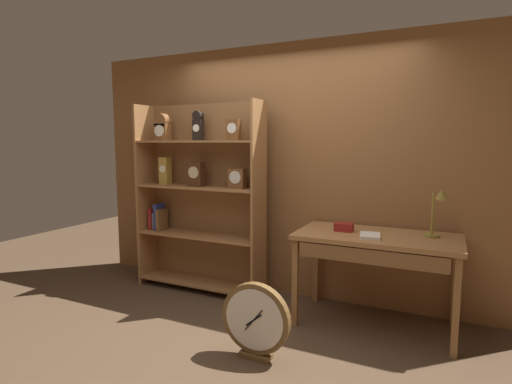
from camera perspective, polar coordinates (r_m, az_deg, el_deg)
The scene contains 8 objects.
ground_plane at distance 3.36m, azimuth -4.03°, elevation -21.37°, with size 10.00×10.00×0.00m, color #4C3826.
back_wood_panel at distance 4.20m, azimuth 5.01°, elevation 2.92°, with size 4.80×0.05×2.60m, color brown.
bookshelf at distance 4.38m, azimuth -8.18°, elevation -0.47°, with size 1.44×0.33×2.01m.
workbench at distance 3.63m, azimuth 16.64°, elevation -7.25°, with size 1.36×0.71×0.81m.
desk_lamp at distance 3.63m, azimuth 24.28°, elevation -2.15°, with size 0.18×0.18×0.43m.
toolbox_small at distance 3.69m, azimuth 12.33°, elevation -4.87°, with size 0.16×0.11×0.07m, color maroon.
open_repair_manual at distance 3.51m, azimuth 15.84°, elevation -5.97°, with size 0.16×0.22×0.03m, color silver.
round_clock_large at distance 3.12m, azimuth -0.03°, elevation -17.69°, with size 0.54×0.11×0.58m.
Camera 1 is at (1.47, -2.57, 1.60)m, focal length 28.28 mm.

